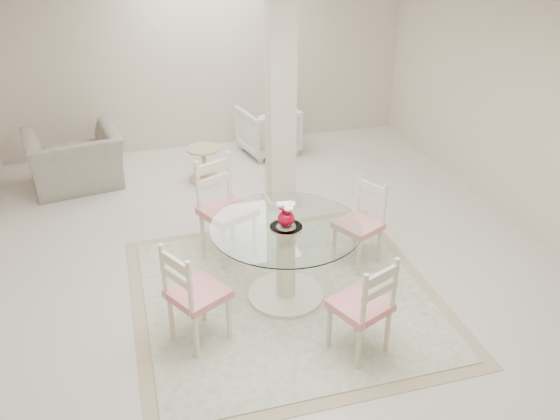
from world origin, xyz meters
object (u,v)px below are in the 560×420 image
object	(u,v)px
dining_chair_north	(222,201)
armchair_white	(268,130)
column	(281,99)
red_vase	(286,214)
dining_chair_east	(363,217)
dining_chair_west	(191,289)
side_table	(204,165)
dining_chair_south	(367,301)
dining_table	(286,262)
recliner_taupe	(75,160)

from	to	relation	value
dining_chair_north	armchair_white	size ratio (longest dim) A/B	1.55
column	red_vase	distance (m)	2.00
dining_chair_east	dining_chair_west	distance (m)	2.03
side_table	dining_chair_south	bearing A→B (deg)	-79.33
dining_table	red_vase	xyz separation A→B (m)	(0.00, -0.00, 0.51)
dining_table	side_table	size ratio (longest dim) A/B	2.97
dining_chair_south	side_table	xyz separation A→B (m)	(-0.71, 3.78, -0.34)
dining_chair_east	recliner_taupe	distance (m)	3.95
red_vase	armchair_white	xyz separation A→B (m)	(0.76, 3.55, -0.56)
dining_chair_east	recliner_taupe	size ratio (longest dim) A/B	0.88
column	dining_chair_east	world-z (taller)	column
dining_table	dining_chair_west	bearing A→B (deg)	-156.40
dining_chair_east	side_table	world-z (taller)	dining_chair_east
column	red_vase	bearing A→B (deg)	-104.33
column	dining_table	size ratio (longest dim) A/B	1.97
dining_chair_north	dining_chair_south	xyz separation A→B (m)	(0.81, -1.88, -0.08)
dining_table	recliner_taupe	xyz separation A→B (m)	(-1.95, 3.11, -0.03)
dining_chair_east	dining_chair_south	size ratio (longest dim) A/B	0.96
dining_chair_north	side_table	distance (m)	1.94
dining_chair_south	side_table	bearing A→B (deg)	-102.64
column	red_vase	size ratio (longest dim) A/B	11.41
dining_chair_east	dining_table	bearing A→B (deg)	-94.15
column	side_table	distance (m)	1.68
dining_table	recliner_taupe	world-z (taller)	dining_table
dining_table	armchair_white	bearing A→B (deg)	77.88
column	dining_table	bearing A→B (deg)	-104.35
dining_chair_south	dining_table	bearing A→B (deg)	-90.09
column	recliner_taupe	world-z (taller)	column
dining_table	dining_chair_south	xyz separation A→B (m)	(0.40, -0.94, 0.15)
recliner_taupe	side_table	world-z (taller)	recliner_taupe
armchair_white	dining_chair_north	bearing A→B (deg)	53.35
recliner_taupe	dining_chair_south	bearing A→B (deg)	110.44
red_vase	dining_chair_east	size ratio (longest dim) A/B	0.24
dining_chair_east	dining_chair_north	xyz separation A→B (m)	(-1.34, 0.54, 0.10)
column	dining_chair_north	bearing A→B (deg)	-133.13
dining_table	side_table	bearing A→B (deg)	96.23
recliner_taupe	dining_chair_east	bearing A→B (deg)	127.09
dining_chair_north	side_table	world-z (taller)	dining_chair_north
dining_chair_south	dining_chair_east	bearing A→B (deg)	-134.88
dining_chair_west	dining_table	bearing A→B (deg)	-95.51
dining_table	dining_chair_north	bearing A→B (deg)	113.32
dining_chair_north	dining_chair_south	size ratio (longest dim) A/B	1.14
armchair_white	side_table	xyz separation A→B (m)	(-1.07, -0.71, -0.14)
dining_chair_east	dining_chair_west	size ratio (longest dim) A/B	0.94
dining_chair_west	recliner_taupe	xyz separation A→B (m)	(-1.02, 3.51, -0.19)
column	dining_chair_west	world-z (taller)	column
dining_chair_north	red_vase	bearing A→B (deg)	-91.39
column	armchair_white	distance (m)	1.95
armchair_white	side_table	world-z (taller)	armchair_white
dining_chair_east	dining_chair_north	bearing A→B (deg)	-139.57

